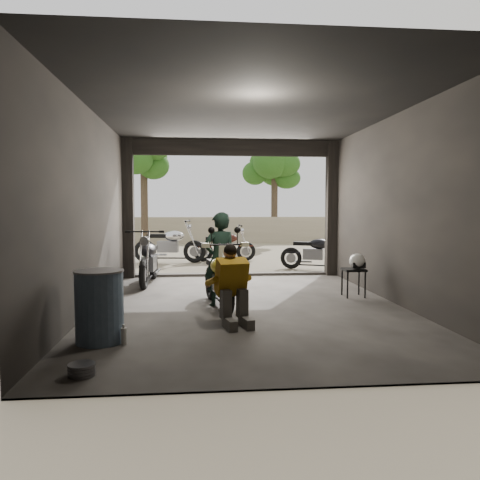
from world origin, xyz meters
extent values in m
plane|color=#7A6D56|center=(0.00, 0.00, 0.00)|extent=(80.00, 80.00, 0.00)
cube|color=#2D2B28|center=(0.00, 0.00, 0.01)|extent=(5.00, 7.00, 0.02)
plane|color=black|center=(0.00, 0.00, 3.20)|extent=(7.00, 7.00, 0.00)
cube|color=black|center=(0.00, -3.50, 1.60)|extent=(5.00, 0.02, 3.20)
cube|color=black|center=(-2.50, 0.00, 1.60)|extent=(0.02, 7.00, 3.20)
cube|color=black|center=(2.50, 0.00, 1.60)|extent=(0.02, 7.00, 3.20)
cube|color=black|center=(-2.38, 3.38, 1.60)|extent=(0.24, 0.24, 3.20)
cube|color=black|center=(2.38, 3.38, 1.60)|extent=(0.24, 0.24, 3.20)
cube|color=black|center=(0.00, 3.42, 3.02)|extent=(5.00, 0.16, 0.36)
cube|color=#2D2B28|center=(0.00, 3.50, 0.04)|extent=(5.00, 0.25, 0.08)
cube|color=gray|center=(0.00, 14.00, 0.60)|extent=(18.00, 0.30, 1.20)
cylinder|color=#382B1E|center=(-3.00, 12.50, 1.79)|extent=(0.30, 0.30, 3.58)
ellipsoid|color=#1E4C14|center=(-3.00, 12.50, 4.03)|extent=(2.20, 2.20, 3.14)
cylinder|color=#382B1E|center=(2.80, 14.00, 1.60)|extent=(0.30, 0.30, 3.20)
ellipsoid|color=#1E4C14|center=(2.80, 14.00, 3.60)|extent=(2.20, 2.20, 2.80)
imported|color=black|center=(-0.45, 0.14, 0.78)|extent=(0.66, 0.55, 1.56)
cube|color=black|center=(2.00, 0.64, 0.51)|extent=(0.39, 0.39, 0.04)
cylinder|color=black|center=(1.84, 0.48, 0.26)|extent=(0.03, 0.03, 0.51)
cylinder|color=black|center=(2.16, 0.48, 0.26)|extent=(0.03, 0.03, 0.51)
cylinder|color=black|center=(1.84, 0.80, 0.26)|extent=(0.03, 0.03, 0.51)
cylinder|color=black|center=(2.16, 0.80, 0.26)|extent=(0.03, 0.03, 0.51)
ellipsoid|color=silver|center=(2.06, 0.62, 0.67)|extent=(0.30, 0.31, 0.27)
cylinder|color=#3E5268|center=(-2.00, -1.87, 0.44)|extent=(0.61, 0.61, 0.88)
cylinder|color=black|center=(3.05, 3.71, 1.00)|extent=(0.08, 0.08, 2.00)
cylinder|color=silver|center=(3.05, 3.69, 1.82)|extent=(0.73, 0.03, 0.73)
camera|label=1|loc=(-0.84, -7.53, 1.64)|focal=35.00mm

